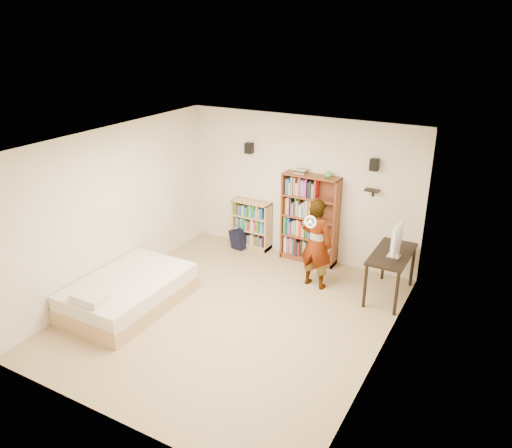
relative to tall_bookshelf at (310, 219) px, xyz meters
The scene contains 14 objects.
ground 2.50m from the tall_bookshelf, 96.35° to the right, with size 4.50×5.00×0.01m, color tan.
room_shell 2.53m from the tall_bookshelf, 96.35° to the right, with size 4.52×5.02×2.71m.
crown_molding 2.99m from the tall_bookshelf, 96.35° to the right, with size 4.50×5.00×0.06m.
speaker_left 1.75m from the tall_bookshelf, behind, with size 0.14×0.12×0.20m, color black.
speaker_right 1.59m from the tall_bookshelf, ahead, with size 0.14×0.12×0.20m, color black.
wall_shelf 1.30m from the tall_bookshelf, ahead, with size 0.25×0.16×0.03m, color black.
tall_bookshelf is the anchor object (origin of this frame).
low_bookshelf 1.28m from the tall_bookshelf, behind, with size 0.77×0.29×0.97m, color tan, non-canonical shape.
computer_desk 1.83m from the tall_bookshelf, 19.11° to the right, with size 0.57×1.15×0.78m, color black, non-canonical shape.
imac 1.89m from the tall_bookshelf, 22.25° to the right, with size 0.11×0.54×0.54m, color white, non-canonical shape.
daybed 3.46m from the tall_bookshelf, 122.56° to the right, with size 1.30×2.01×0.59m, color white, non-canonical shape.
person 0.97m from the tall_bookshelf, 60.35° to the right, with size 0.57×0.38×1.57m, color black.
wii_wheel 1.31m from the tall_bookshelf, 67.08° to the right, with size 0.21×0.21×0.04m, color white.
navy_bag 1.59m from the tall_bookshelf, behind, with size 0.30×0.20×0.41m, color black, non-canonical shape.
Camera 1 is at (3.52, -5.59, 4.22)m, focal length 35.00 mm.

